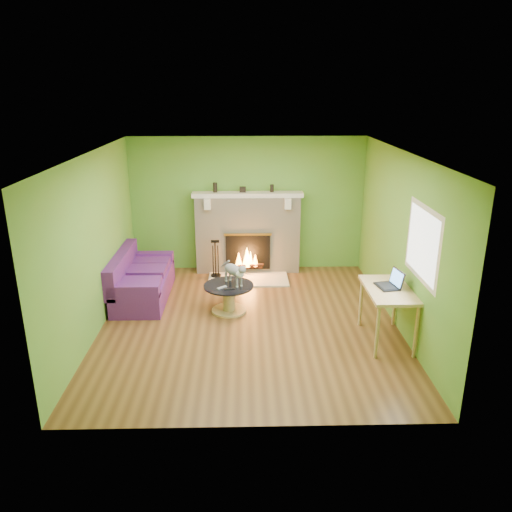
{
  "coord_description": "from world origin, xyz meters",
  "views": [
    {
      "loc": [
        -0.07,
        -6.99,
        3.48
      ],
      "look_at": [
        0.11,
        0.4,
        0.96
      ],
      "focal_mm": 35.0,
      "sensor_mm": 36.0,
      "label": 1
    }
  ],
  "objects_px": {
    "sofa": "(140,281)",
    "cat": "(233,272)",
    "desk": "(389,295)",
    "coffee_table": "(229,296)"
  },
  "relations": [
    {
      "from": "sofa",
      "to": "cat",
      "type": "height_order",
      "value": "cat"
    },
    {
      "from": "sofa",
      "to": "cat",
      "type": "relative_size",
      "value": 2.85
    },
    {
      "from": "desk",
      "to": "sofa",
      "type": "bearing_deg",
      "value": 156.88
    },
    {
      "from": "sofa",
      "to": "desk",
      "type": "height_order",
      "value": "same"
    },
    {
      "from": "sofa",
      "to": "cat",
      "type": "bearing_deg",
      "value": -18.47
    },
    {
      "from": "coffee_table",
      "to": "desk",
      "type": "distance_m",
      "value": 2.54
    },
    {
      "from": "coffee_table",
      "to": "cat",
      "type": "bearing_deg",
      "value": 32.01
    },
    {
      "from": "cat",
      "to": "sofa",
      "type": "bearing_deg",
      "value": 126.34
    },
    {
      "from": "sofa",
      "to": "desk",
      "type": "bearing_deg",
      "value": -23.12
    },
    {
      "from": "sofa",
      "to": "desk",
      "type": "relative_size",
      "value": 1.65
    }
  ]
}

